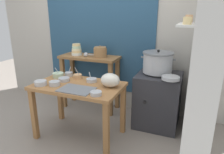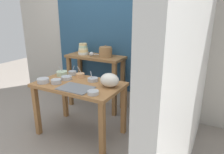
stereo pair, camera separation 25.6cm
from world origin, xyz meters
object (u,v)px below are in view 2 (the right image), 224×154
Objects in this scene: stove_block at (161,102)px; prep_bowl_2 at (93,92)px; wide_pan at (172,80)px; steamer_pot at (161,63)px; prep_bowl_0 at (80,75)px; ladle at (92,54)px; prep_bowl_3 at (66,78)px; back_shelf_table at (96,69)px; plastic_bag at (110,80)px; prep_bowl_6 at (56,81)px; prep_bowl_7 at (72,73)px; prep_bowl_5 at (93,79)px; prep_bowl_4 at (43,80)px; prep_table at (79,91)px; bowl_stack_enamel at (83,49)px; prep_bowl_1 at (62,73)px; clay_pot at (106,52)px; serving_tray at (76,88)px.

stove_block is 1.11m from prep_bowl_2.
steamer_pot is at bearing 129.77° from wide_pan.
ladle is at bearing 105.24° from prep_bowl_0.
prep_bowl_2 is 0.66m from prep_bowl_3.
plastic_bag is at bearing -47.78° from back_shelf_table.
back_shelf_table reaches higher than stove_block.
prep_bowl_2 is at bearing -7.97° from prep_bowl_6.
prep_bowl_3 is (-0.10, -0.17, -0.01)m from prep_bowl_0.
prep_bowl_6 is at bearing -161.80° from plastic_bag.
ladle reaches higher than prep_bowl_0.
prep_bowl_7 reaches higher than stove_block.
ladle is at bearing 123.43° from prep_bowl_5.
prep_bowl_3 is 0.30m from prep_bowl_4.
prep_bowl_5 is (-0.78, -0.53, 0.36)m from stove_block.
prep_bowl_4 is (-0.15, -1.01, 0.07)m from back_shelf_table.
stove_block is 1.34m from prep_bowl_3.
bowl_stack_enamel is (-0.49, 0.80, 0.37)m from prep_table.
prep_bowl_2 is at bearing -56.61° from ladle.
prep_table is at bearing -58.43° from bowl_stack_enamel.
prep_bowl_4 is at bearing -126.07° from prep_bowl_3.
prep_bowl_1 is 0.99× the size of prep_bowl_4.
stove_block reaches higher than prep_bowl_4.
prep_bowl_4 is at bearing -124.08° from prep_bowl_0.
ladle reaches higher than prep_bowl_3.
prep_bowl_5 is (0.18, -0.66, -0.23)m from clay_pot.
clay_pot reaches higher than serving_tray.
prep_table is 5.94× the size of bowl_stack_enamel.
prep_bowl_0 reaches higher than prep_bowl_5.
prep_bowl_1 is (-1.25, -0.55, -0.17)m from steamer_pot.
prep_bowl_1 is 0.51m from prep_bowl_5.
prep_bowl_2 is at bearing -56.68° from prep_bowl_5.
clay_pot reaches higher than prep_bowl_4.
ladle is 1.18m from prep_bowl_2.
clay_pot is 0.52× the size of serving_tray.
prep_bowl_3 is 0.96× the size of prep_bowl_4.
back_shelf_table is at bearing 121.10° from prep_bowl_2.
prep_bowl_6 is (-0.11, -0.35, -0.00)m from prep_bowl_0.
clay_pot is at bearing 172.27° from stove_block.
prep_bowl_7 reaches higher than prep_bowl_3.
bowl_stack_enamel is at bearing 132.88° from prep_bowl_5.
prep_bowl_2 is 0.87× the size of prep_bowl_3.
prep_bowl_7 is at bearing -92.16° from ladle.
prep_bowl_0 is 0.37m from prep_bowl_6.
clay_pot is 1.65× the size of prep_bowl_2.
prep_bowl_5 reaches higher than prep_bowl_6.
plastic_bag is (0.40, 0.07, 0.19)m from prep_table.
prep_bowl_5 is (-0.25, 0.38, 0.00)m from prep_bowl_2.
prep_bowl_0 is (0.13, -0.59, 0.07)m from back_shelf_table.
back_shelf_table is 7.61× the size of prep_bowl_2.
steamer_pot is at bearing 48.50° from serving_tray.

